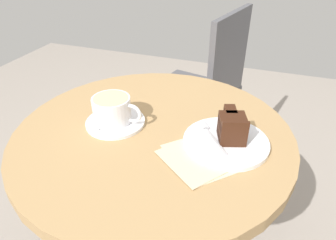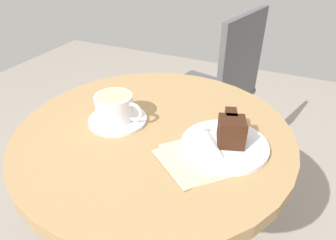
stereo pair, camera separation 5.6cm
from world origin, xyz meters
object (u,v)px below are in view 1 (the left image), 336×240
(saucer, at_px, (116,122))
(coffee_cup, at_px, (113,109))
(cake_slice, at_px, (232,127))
(napkin, at_px, (203,156))
(cake_plate, at_px, (226,141))
(teaspoon, at_px, (98,118))
(fork, at_px, (209,133))
(cafe_chair, at_px, (206,85))

(saucer, bearing_deg, coffee_cup, -146.21)
(saucer, distance_m, cake_slice, 0.31)
(cake_slice, relative_size, napkin, 0.46)
(cake_slice, bearing_deg, cake_plate, -125.72)
(teaspoon, height_order, fork, fork)
(fork, relative_size, napkin, 0.53)
(teaspoon, height_order, cake_slice, cake_slice)
(teaspoon, bearing_deg, saucer, -115.66)
(teaspoon, relative_size, fork, 0.70)
(cake_slice, xyz_separation_m, cafe_chair, (-0.19, 0.62, -0.20))
(cake_slice, relative_size, cafe_chair, 0.13)
(fork, bearing_deg, cafe_chair, -24.87)
(saucer, relative_size, cake_slice, 1.49)
(coffee_cup, height_order, cake_slice, cake_slice)
(cake_plate, relative_size, cake_slice, 1.95)
(cake_plate, relative_size, fork, 1.69)
(coffee_cup, height_order, napkin, coffee_cup)
(coffee_cup, distance_m, cafe_chair, 0.68)
(coffee_cup, bearing_deg, napkin, -12.43)
(saucer, bearing_deg, teaspoon, -174.86)
(fork, xyz_separation_m, napkin, (0.00, -0.08, -0.01))
(fork, height_order, cafe_chair, cafe_chair)
(napkin, bearing_deg, cafe_chair, 101.68)
(cake_plate, bearing_deg, cake_slice, 54.28)
(saucer, height_order, cake_slice, cake_slice)
(teaspoon, bearing_deg, napkin, -131.01)
(cake_plate, bearing_deg, teaspoon, -177.62)
(teaspoon, xyz_separation_m, fork, (0.31, 0.02, 0.00))
(teaspoon, bearing_deg, cafe_chair, -45.28)
(coffee_cup, relative_size, cake_slice, 1.27)
(saucer, bearing_deg, napkin, -13.08)
(napkin, distance_m, cafe_chair, 0.73)
(saucer, distance_m, cake_plate, 0.30)
(coffee_cup, height_order, teaspoon, coffee_cup)
(saucer, xyz_separation_m, napkin, (0.26, -0.06, -0.00))
(saucer, bearing_deg, fork, 4.40)
(cake_plate, xyz_separation_m, cafe_chair, (-0.19, 0.63, -0.16))
(fork, bearing_deg, coffee_cup, 57.22)
(coffee_cup, bearing_deg, saucer, 33.79)
(cake_slice, height_order, napkin, cake_slice)
(cake_plate, distance_m, fork, 0.05)
(cake_plate, bearing_deg, saucer, -178.08)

